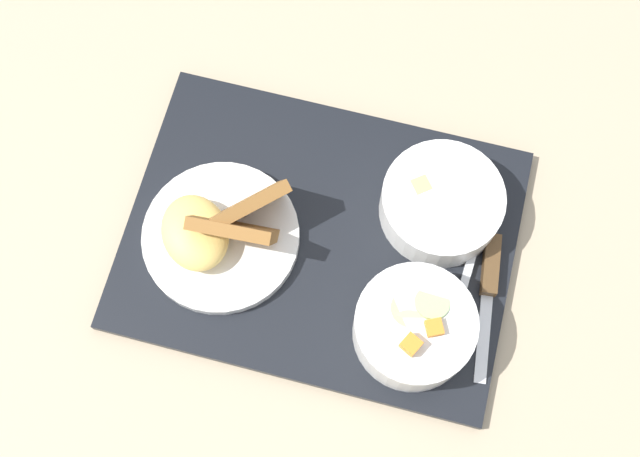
{
  "coord_description": "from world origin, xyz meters",
  "views": [
    {
      "loc": [
        -0.08,
        0.26,
        0.87
      ],
      "look_at": [
        0.0,
        0.0,
        0.04
      ],
      "focal_mm": 45.0,
      "sensor_mm": 36.0,
      "label": 1
    }
  ],
  "objects": [
    {
      "name": "knife",
      "position": [
        -0.19,
        -0.01,
        0.02
      ],
      "size": [
        0.04,
        0.16,
        0.02
      ],
      "rotation": [
        0.0,
        0.0,
        1.72
      ],
      "color": "silver",
      "rests_on": "serving_tray"
    },
    {
      "name": "bowl_soup",
      "position": [
        -0.12,
        -0.07,
        0.04
      ],
      "size": [
        0.13,
        0.13,
        0.05
      ],
      "color": "white",
      "rests_on": "serving_tray"
    },
    {
      "name": "bowl_salad",
      "position": [
        -0.13,
        0.08,
        0.05
      ],
      "size": [
        0.13,
        0.13,
        0.07
      ],
      "color": "white",
      "rests_on": "serving_tray"
    },
    {
      "name": "plate_main",
      "position": [
        0.11,
        0.03,
        0.03
      ],
      "size": [
        0.17,
        0.17,
        0.09
      ],
      "color": "white",
      "rests_on": "serving_tray"
    },
    {
      "name": "ground_plane",
      "position": [
        0.0,
        0.0,
        0.0
      ],
      "size": [
        4.0,
        4.0,
        0.0
      ],
      "primitive_type": "plane",
      "color": "tan"
    },
    {
      "name": "spoon",
      "position": [
        -0.17,
        0.03,
        0.02
      ],
      "size": [
        0.04,
        0.14,
        0.01
      ],
      "rotation": [
        0.0,
        0.0,
        1.54
      ],
      "color": "silver",
      "rests_on": "serving_tray"
    },
    {
      "name": "serving_tray",
      "position": [
        0.0,
        0.0,
        0.01
      ],
      "size": [
        0.44,
        0.34,
        0.01
      ],
      "color": "black",
      "rests_on": "ground_plane"
    }
  ]
}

